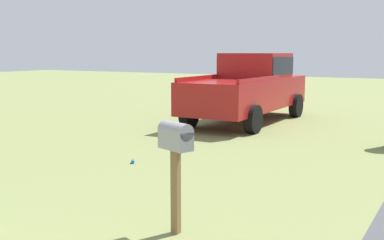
# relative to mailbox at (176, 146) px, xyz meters

# --- Properties ---
(mailbox) EXTENTS (0.34, 0.48, 1.33)m
(mailbox) POSITION_rel_mailbox_xyz_m (0.00, 0.00, 0.00)
(mailbox) COLOR brown
(mailbox) RESTS_ON ground
(pickup_truck) EXTENTS (5.60, 2.23, 2.09)m
(pickup_truck) POSITION_rel_mailbox_xyz_m (8.95, 2.90, 0.05)
(pickup_truck) COLOR maroon
(pickup_truck) RESTS_ON ground
(litter_can_by_mailbox) EXTENTS (0.14, 0.12, 0.07)m
(litter_can_by_mailbox) POSITION_rel_mailbox_xyz_m (2.62, 2.61, -1.02)
(litter_can_by_mailbox) COLOR blue
(litter_can_by_mailbox) RESTS_ON ground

